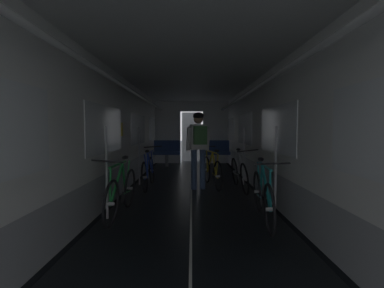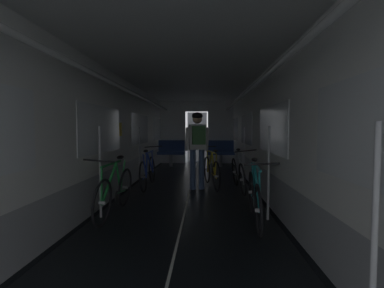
{
  "view_description": "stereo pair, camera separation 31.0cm",
  "coord_description": "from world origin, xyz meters",
  "px_view_note": "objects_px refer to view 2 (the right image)",
  "views": [
    {
      "loc": [
        0.01,
        -2.08,
        1.36
      ],
      "look_at": [
        0.0,
        5.03,
        0.97
      ],
      "focal_mm": 26.22,
      "sensor_mm": 36.0,
      "label": 1
    },
    {
      "loc": [
        0.32,
        -2.07,
        1.36
      ],
      "look_at": [
        0.0,
        5.03,
        0.97
      ],
      "focal_mm": 26.22,
      "sensor_mm": 36.0,
      "label": 2
    }
  ],
  "objects_px": {
    "bicycle_teal": "(255,197)",
    "bench_seat_far_right": "(221,151)",
    "bicycle_green": "(115,191)",
    "bicycle_blue": "(148,171)",
    "person_cyclist_aisle": "(197,142)",
    "bench_seat_far_left": "(171,151)",
    "bicycle_silver": "(238,173)",
    "bicycle_yellow_in_aisle": "(211,171)"
  },
  "relations": [
    {
      "from": "bench_seat_far_left",
      "to": "bicycle_yellow_in_aisle",
      "type": "distance_m",
      "value": 3.9
    },
    {
      "from": "person_cyclist_aisle",
      "to": "bicycle_green",
      "type": "bearing_deg",
      "value": -122.44
    },
    {
      "from": "bicycle_blue",
      "to": "bicycle_yellow_in_aisle",
      "type": "bearing_deg",
      "value": 4.79
    },
    {
      "from": "bicycle_blue",
      "to": "bicycle_green",
      "type": "height_order",
      "value": "same"
    },
    {
      "from": "bicycle_blue",
      "to": "person_cyclist_aisle",
      "type": "height_order",
      "value": "person_cyclist_aisle"
    },
    {
      "from": "bench_seat_far_right",
      "to": "bicycle_teal",
      "type": "bearing_deg",
      "value": -88.6
    },
    {
      "from": "bicycle_teal",
      "to": "person_cyclist_aisle",
      "type": "relative_size",
      "value": 0.98
    },
    {
      "from": "bicycle_teal",
      "to": "bicycle_green",
      "type": "relative_size",
      "value": 1.0
    },
    {
      "from": "bicycle_green",
      "to": "person_cyclist_aisle",
      "type": "height_order",
      "value": "person_cyclist_aisle"
    },
    {
      "from": "person_cyclist_aisle",
      "to": "bicycle_yellow_in_aisle",
      "type": "height_order",
      "value": "person_cyclist_aisle"
    },
    {
      "from": "bicycle_blue",
      "to": "bicycle_silver",
      "type": "bearing_deg",
      "value": -5.56
    },
    {
      "from": "bench_seat_far_left",
      "to": "bicycle_teal",
      "type": "distance_m",
      "value": 6.43
    },
    {
      "from": "bench_seat_far_left",
      "to": "person_cyclist_aisle",
      "type": "distance_m",
      "value": 4.08
    },
    {
      "from": "bicycle_teal",
      "to": "bench_seat_far_right",
      "type": "bearing_deg",
      "value": 91.4
    },
    {
      "from": "bicycle_silver",
      "to": "bicycle_yellow_in_aisle",
      "type": "relative_size",
      "value": 1.02
    },
    {
      "from": "bicycle_blue",
      "to": "bicycle_silver",
      "type": "xyz_separation_m",
      "value": [
        2.06,
        -0.2,
        -0.0
      ]
    },
    {
      "from": "bench_seat_far_left",
      "to": "person_cyclist_aisle",
      "type": "bearing_deg",
      "value": -74.79
    },
    {
      "from": "bench_seat_far_right",
      "to": "bicycle_blue",
      "type": "relative_size",
      "value": 0.58
    },
    {
      "from": "bicycle_green",
      "to": "bench_seat_far_left",
      "type": "bearing_deg",
      "value": 88.27
    },
    {
      "from": "bench_seat_far_left",
      "to": "bicycle_teal",
      "type": "relative_size",
      "value": 0.58
    },
    {
      "from": "person_cyclist_aisle",
      "to": "bicycle_yellow_in_aisle",
      "type": "relative_size",
      "value": 1.04
    },
    {
      "from": "bicycle_green",
      "to": "bicycle_silver",
      "type": "height_order",
      "value": "bicycle_silver"
    },
    {
      "from": "bicycle_teal",
      "to": "bicycle_silver",
      "type": "bearing_deg",
      "value": 89.4
    },
    {
      "from": "bench_seat_far_right",
      "to": "bicycle_silver",
      "type": "height_order",
      "value": "bench_seat_far_right"
    },
    {
      "from": "bench_seat_far_right",
      "to": "bicycle_yellow_in_aisle",
      "type": "xyz_separation_m",
      "value": [
        -0.42,
        -3.65,
        -0.18
      ]
    },
    {
      "from": "bicycle_silver",
      "to": "bicycle_green",
      "type": "bearing_deg",
      "value": -138.59
    },
    {
      "from": "bicycle_silver",
      "to": "person_cyclist_aisle",
      "type": "height_order",
      "value": "person_cyclist_aisle"
    },
    {
      "from": "bicycle_green",
      "to": "bicycle_yellow_in_aisle",
      "type": "bearing_deg",
      "value": 54.85
    },
    {
      "from": "bench_seat_far_right",
      "to": "bicycle_green",
      "type": "distance_m",
      "value": 6.19
    },
    {
      "from": "bicycle_green",
      "to": "person_cyclist_aisle",
      "type": "relative_size",
      "value": 0.98
    },
    {
      "from": "person_cyclist_aisle",
      "to": "bicycle_yellow_in_aisle",
      "type": "distance_m",
      "value": 0.8
    },
    {
      "from": "bicycle_teal",
      "to": "bicycle_green",
      "type": "xyz_separation_m",
      "value": [
        -2.13,
        0.26,
        -0.0
      ]
    },
    {
      "from": "bicycle_teal",
      "to": "bicycle_blue",
      "type": "height_order",
      "value": "bicycle_blue"
    },
    {
      "from": "bench_seat_far_left",
      "to": "bicycle_green",
      "type": "bearing_deg",
      "value": -91.73
    },
    {
      "from": "bicycle_blue",
      "to": "bicycle_silver",
      "type": "relative_size",
      "value": 1.0
    },
    {
      "from": "bench_seat_far_right",
      "to": "bicycle_yellow_in_aisle",
      "type": "bearing_deg",
      "value": -96.5
    },
    {
      "from": "bicycle_blue",
      "to": "bicycle_green",
      "type": "xyz_separation_m",
      "value": [
        -0.09,
        -2.1,
        -0.0
      ]
    },
    {
      "from": "bench_seat_far_left",
      "to": "bicycle_silver",
      "type": "distance_m",
      "value": 4.44
    },
    {
      "from": "bicycle_teal",
      "to": "bicycle_blue",
      "type": "relative_size",
      "value": 1.0
    },
    {
      "from": "bench_seat_far_right",
      "to": "bicycle_green",
      "type": "xyz_separation_m",
      "value": [
        -1.98,
        -5.86,
        -0.18
      ]
    },
    {
      "from": "bicycle_teal",
      "to": "bicycle_silver",
      "type": "height_order",
      "value": "bicycle_silver"
    },
    {
      "from": "bicycle_green",
      "to": "bicycle_silver",
      "type": "relative_size",
      "value": 1.0
    }
  ]
}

